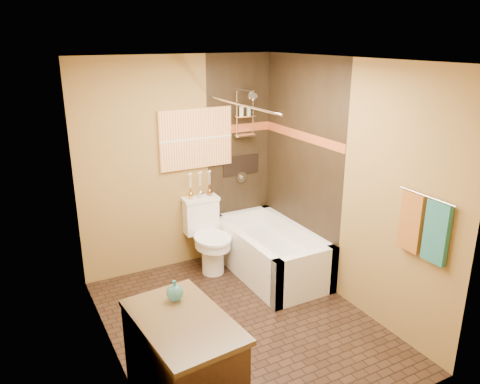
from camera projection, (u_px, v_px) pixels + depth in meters
floor at (241, 323)px, 4.61m from camera, size 3.00×3.00×0.00m
wall_left at (106, 228)px, 3.67m from camera, size 0.02×3.00×2.50m
wall_right at (345, 185)px, 4.75m from camera, size 0.02×3.00×2.50m
wall_back at (180, 165)px, 5.47m from camera, size 2.40×0.02×2.50m
wall_front at (353, 275)px, 2.96m from camera, size 2.40×0.02×2.50m
ceiling at (241, 60)px, 3.81m from camera, size 3.00×3.00×0.00m
alcove_tile_back at (239, 158)px, 5.80m from camera, size 0.85×0.01×2.50m
alcove_tile_right at (301, 167)px, 5.37m from camera, size 0.01×1.50×2.50m
mosaic_band_back at (239, 128)px, 5.68m from camera, size 0.85×0.01×0.10m
mosaic_band_right at (301, 136)px, 5.25m from camera, size 0.01×1.50×0.10m
alcove_niche at (241, 165)px, 5.84m from camera, size 0.50×0.01×0.25m
shower_fixtures at (245, 126)px, 5.59m from camera, size 0.24×0.33×1.16m
curtain_rod at (240, 104)px, 4.77m from camera, size 0.03×1.55×0.03m
towel_bar at (427, 197)px, 3.78m from camera, size 0.02×0.55×0.02m
towel_teal at (436, 233)px, 3.77m from camera, size 0.05×0.22×0.52m
towel_rust at (411, 222)px, 3.98m from camera, size 0.05×0.22×0.52m
sunset_painting at (196, 139)px, 5.44m from camera, size 0.90×0.04×0.70m
vanity_mirror at (137, 239)px, 2.88m from camera, size 0.01×1.00×0.90m
bathtub at (270, 255)px, 5.52m from camera, size 0.80×1.50×0.55m
toilet at (208, 235)px, 5.56m from camera, size 0.44×0.64×0.85m
vanity at (184, 369)px, 3.34m from camera, size 0.66×0.99×0.84m
teal_bottle at (175, 291)px, 3.41m from camera, size 0.15×0.15×0.20m
bud_vases at (200, 184)px, 5.54m from camera, size 0.31×0.07×0.31m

